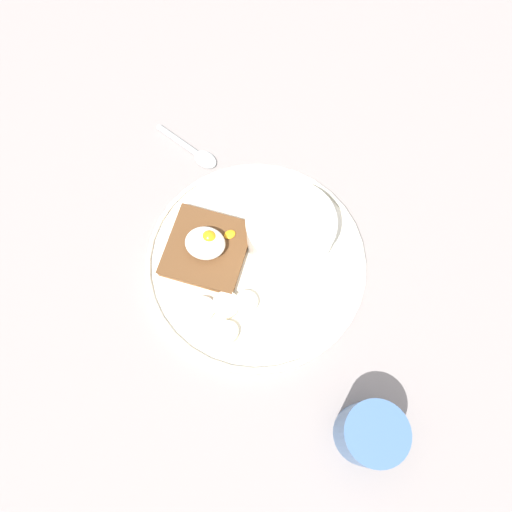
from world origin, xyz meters
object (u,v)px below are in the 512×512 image
coffee_mug (370,434)px  oatmeal_bowl (290,231)px  banana_slice_right (226,305)px  banana_slice_front (203,309)px  banana_slice_back (247,303)px  banana_slice_left (228,332)px  spoon (194,151)px  poached_egg (206,241)px  toast_slice (207,248)px

coffee_mug → oatmeal_bowl: bearing=-58.7°
banana_slice_right → banana_slice_front: bearing=21.9°
banana_slice_back → banana_slice_right: banana_slice_right is taller
banana_slice_left → spoon: 27.12cm
poached_egg → banana_slice_right: 8.39cm
banana_slice_front → spoon: (7.34, -22.49, -1.11)cm
banana_slice_back → oatmeal_bowl: bearing=-109.4°
oatmeal_bowl → poached_egg: bearing=19.5°
oatmeal_bowl → spoon: 19.75cm
banana_slice_front → banana_slice_right: banana_slice_right is taller
toast_slice → banana_slice_right: same height
banana_slice_back → banana_slice_right: bearing=17.6°
toast_slice → poached_egg: 2.11cm
banana_slice_left → banana_slice_right: 3.49cm
poached_egg → banana_slice_left: 11.72cm
banana_slice_front → banana_slice_back: (-5.23, -1.89, 0.18)cm
banana_slice_front → spoon: bearing=-71.9°
toast_slice → coffee_mug: 29.83cm
banana_slice_front → spoon: banana_slice_front is taller
banana_slice_left → spoon: banana_slice_left is taller
oatmeal_bowl → banana_slice_right: 12.33cm
coffee_mug → banana_slice_right: bearing=-30.7°
banana_slice_left → banana_slice_right: banana_slice_right is taller
oatmeal_bowl → banana_slice_back: 10.62cm
oatmeal_bowl → banana_slice_right: (5.92, 10.49, -2.65)cm
banana_slice_left → banana_slice_right: (0.94, -3.36, 0.08)cm
banana_slice_front → coffee_mug: size_ratio=0.48×
banana_slice_back → banana_slice_right: size_ratio=0.85×
banana_slice_right → spoon: banana_slice_right is taller
oatmeal_bowl → banana_slice_right: size_ratio=2.28×
toast_slice → banana_slice_front: (-1.52, 7.96, -0.34)cm
oatmeal_bowl → banana_slice_front: size_ratio=2.99×
banana_slice_right → coffee_mug: 22.48cm
toast_slice → banana_slice_back: size_ratio=2.59×
banana_slice_front → banana_slice_right: size_ratio=0.76×
banana_slice_right → banana_slice_left: bearing=105.6°
coffee_mug → spoon: size_ratio=0.76×
banana_slice_front → banana_slice_back: size_ratio=0.90×
coffee_mug → banana_slice_left: bearing=-23.8°
toast_slice → coffee_mug: size_ratio=1.38×
toast_slice → banana_slice_right: size_ratio=2.20×
poached_egg → banana_slice_front: (-1.45, 8.02, -2.46)cm
banana_slice_front → coffee_mug: bearing=154.8°
banana_slice_left → banana_slice_back: bearing=-110.6°
poached_egg → banana_slice_left: (-5.12, 10.28, -2.33)cm
toast_slice → banana_slice_left: (-5.19, 10.22, -0.22)cm
spoon → poached_egg: bearing=112.1°
banana_slice_front → banana_slice_left: banana_slice_left is taller
spoon → toast_slice: bearing=111.8°
oatmeal_bowl → banana_slice_left: (4.97, 13.86, -2.73)cm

